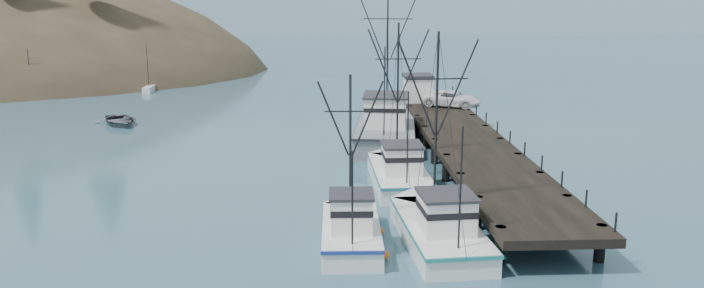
# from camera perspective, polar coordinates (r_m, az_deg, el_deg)

# --- Properties ---
(ground) EXTENTS (400.00, 400.00, 0.00)m
(ground) POSITION_cam_1_polar(r_m,az_deg,el_deg) (38.98, -6.03, -7.86)
(ground) COLOR #2E5467
(ground) RESTS_ON ground
(pier) EXTENTS (6.00, 44.00, 2.00)m
(pier) POSITION_cam_1_polar(r_m,az_deg,el_deg) (55.00, 9.57, 0.13)
(pier) COLOR black
(pier) RESTS_ON ground
(distant_ridge) EXTENTS (360.00, 40.00, 26.00)m
(distant_ridge) POSITION_cam_1_polar(r_m,az_deg,el_deg) (206.93, -0.66, 9.36)
(distant_ridge) COLOR #9EB2C6
(distant_ridge) RESTS_ON ground
(distant_ridge_far) EXTENTS (180.00, 25.00, 18.00)m
(distant_ridge_far) POSITION_cam_1_polar(r_m,az_deg,el_deg) (225.75, -13.77, 9.32)
(distant_ridge_far) COLOR silver
(distant_ridge_far) RESTS_ON ground
(moored_sailboats) EXTENTS (19.19, 18.40, 6.35)m
(moored_sailboats) POSITION_cam_1_polar(r_m,az_deg,el_deg) (101.42, -22.08, 4.53)
(moored_sailboats) COLOR silver
(moored_sailboats) RESTS_ON ground
(trawler_near) EXTENTS (4.54, 11.79, 11.84)m
(trawler_near) POSITION_cam_1_polar(r_m,az_deg,el_deg) (38.44, 7.16, -6.90)
(trawler_near) COLOR silver
(trawler_near) RESTS_ON ground
(trawler_mid) EXTENTS (3.35, 9.38, 9.58)m
(trawler_mid) POSITION_cam_1_polar(r_m,az_deg,el_deg) (37.91, -0.10, -7.09)
(trawler_mid) COLOR silver
(trawler_mid) RESTS_ON ground
(trawler_far) EXTENTS (3.89, 11.39, 11.67)m
(trawler_far) POSITION_cam_1_polar(r_m,az_deg,el_deg) (48.97, 3.88, -2.39)
(trawler_far) COLOR silver
(trawler_far) RESTS_ON ground
(work_vessel) EXTENTS (6.94, 17.33, 14.19)m
(work_vessel) POSITION_cam_1_polar(r_m,az_deg,el_deg) (62.43, 2.84, 1.43)
(work_vessel) COLOR slate
(work_vessel) RESTS_ON ground
(pier_shed) EXTENTS (3.00, 3.20, 2.80)m
(pier_shed) POSITION_cam_1_polar(r_m,az_deg,el_deg) (71.54, 5.47, 4.68)
(pier_shed) COLOR silver
(pier_shed) RESTS_ON pier
(pickup_truck) EXTENTS (6.32, 4.82, 1.60)m
(pickup_truck) POSITION_cam_1_polar(r_m,az_deg,el_deg) (68.86, 8.32, 3.75)
(pickup_truck) COLOR white
(pickup_truck) RESTS_ON pier
(motorboat) EXTENTS (6.43, 7.12, 1.21)m
(motorboat) POSITION_cam_1_polar(r_m,az_deg,el_deg) (73.41, -18.75, 1.55)
(motorboat) COLOR #4E5157
(motorboat) RESTS_ON ground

